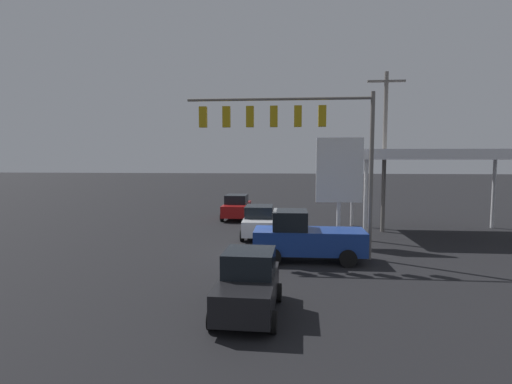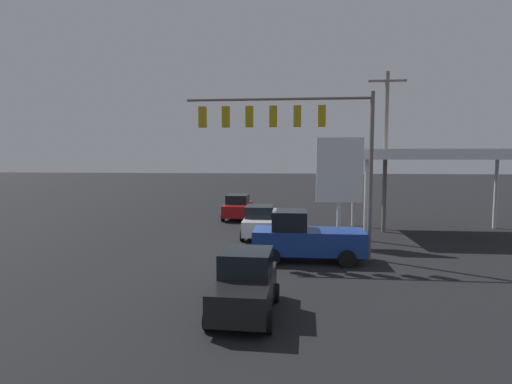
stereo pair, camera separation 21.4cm
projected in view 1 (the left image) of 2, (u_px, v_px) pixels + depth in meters
ground_plane at (253, 253)px, 20.61m from camera, size 200.00×200.00×0.00m
traffic_signal_assembly at (291, 129)px, 19.08m from camera, size 8.92×0.43×7.98m
utility_pole at (385, 149)px, 25.91m from camera, size 2.40×0.26×10.37m
gas_station_canopy at (436, 156)px, 25.29m from camera, size 10.81×6.29×5.38m
price_sign at (339, 173)px, 22.13m from camera, size 2.56×0.27×5.99m
pickup_parked at (306, 238)px, 18.91m from camera, size 5.20×2.27×2.40m
sedan_waiting at (237, 207)px, 31.84m from camera, size 2.13×4.43×1.93m
sedan_far at (259, 221)px, 24.67m from camera, size 2.13×4.44×1.93m
hatchback_crossing at (248, 284)px, 12.51m from camera, size 2.05×3.85×1.97m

